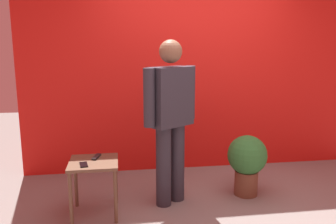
{
  "coord_description": "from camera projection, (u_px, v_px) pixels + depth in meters",
  "views": [
    {
      "loc": [
        -1.01,
        -2.96,
        1.67
      ],
      "look_at": [
        -0.49,
        0.55,
        0.98
      ],
      "focal_mm": 36.68,
      "sensor_mm": 36.0,
      "label": 1
    }
  ],
  "objects": [
    {
      "name": "tv_remote",
      "position": [
        96.0,
        157.0,
        3.44
      ],
      "size": [
        0.09,
        0.18,
        0.02
      ],
      "primitive_type": "cube",
      "rotation": [
        0.0,
        0.0,
        -0.27
      ],
      "color": "black",
      "rests_on": "side_table"
    },
    {
      "name": "back_wall_red",
      "position": [
        194.0,
        64.0,
        4.56
      ],
      "size": [
        4.5,
        0.12,
        2.84
      ],
      "primitive_type": "cube",
      "color": "red",
      "rests_on": "ground_plane"
    },
    {
      "name": "side_table",
      "position": [
        94.0,
        170.0,
        3.36
      ],
      "size": [
        0.47,
        0.47,
        0.56
      ],
      "color": "brown",
      "rests_on": "ground_plane"
    },
    {
      "name": "ground_plane",
      "position": [
        226.0,
        220.0,
        3.33
      ],
      "size": [
        12.0,
        12.0,
        0.0
      ],
      "primitive_type": "plane",
      "color": "gray"
    },
    {
      "name": "standing_person",
      "position": [
        170.0,
        114.0,
        3.53
      ],
      "size": [
        0.62,
        0.47,
        1.72
      ],
      "color": "#2D2D38",
      "rests_on": "ground_plane"
    },
    {
      "name": "potted_plant",
      "position": [
        247.0,
        160.0,
        3.83
      ],
      "size": [
        0.44,
        0.44,
        0.69
      ],
      "color": "brown",
      "rests_on": "ground_plane"
    },
    {
      "name": "cell_phone",
      "position": [
        84.0,
        165.0,
        3.23
      ],
      "size": [
        0.09,
        0.15,
        0.01
      ],
      "primitive_type": "cube",
      "rotation": [
        0.0,
        0.0,
        0.17
      ],
      "color": "black",
      "rests_on": "side_table"
    }
  ]
}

